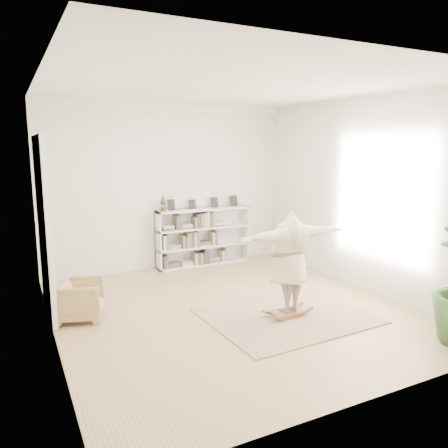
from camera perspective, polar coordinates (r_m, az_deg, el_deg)
name	(u,v)px	position (r m, az deg, el deg)	size (l,w,h in m)	color
floor	(231,310)	(7.42, 0.96, -11.11)	(6.00, 6.00, 0.00)	#9B8050
room_shell	(168,107)	(9.65, -7.37, 14.93)	(6.00, 6.00, 6.00)	silver
doors	(45,228)	(7.55, -22.39, -0.45)	(0.09, 1.78, 2.92)	white
bookshelf	(203,237)	(9.99, -2.73, -1.75)	(2.20, 0.35, 1.64)	silver
armchair	(80,300)	(7.30, -18.25, -9.37)	(0.67, 0.69, 0.63)	tan
rug	(287,316)	(7.21, 8.27, -11.79)	(2.50, 2.00, 0.02)	tan
rocker_board	(287,312)	(7.18, 8.28, -11.32)	(0.57, 0.35, 0.12)	brown
person	(289,259)	(6.91, 8.47, -4.59)	(1.98, 0.54, 1.61)	beige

